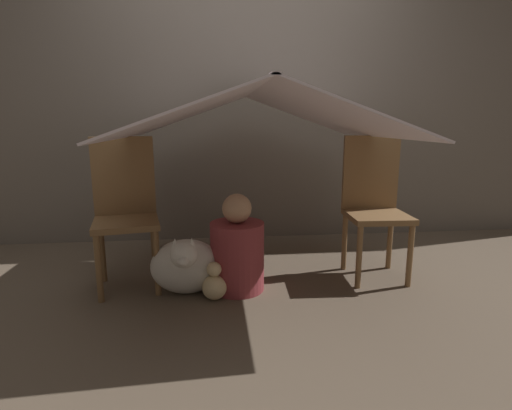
% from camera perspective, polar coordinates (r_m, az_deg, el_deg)
% --- Properties ---
extents(ground_plane, '(8.80, 8.80, 0.00)m').
position_cam_1_polar(ground_plane, '(2.41, 0.63, -13.15)').
color(ground_plane, brown).
extents(wall_back, '(7.00, 0.05, 2.50)m').
position_cam_1_polar(wall_back, '(3.49, -1.94, 15.61)').
color(wall_back, '#6B6056').
rests_on(wall_back, ground_plane).
extents(chair_left, '(0.44, 0.44, 0.93)m').
position_cam_1_polar(chair_left, '(2.60, -18.15, -0.33)').
color(chair_left, brown).
rests_on(chair_left, ground_plane).
extents(chair_right, '(0.40, 0.40, 0.93)m').
position_cam_1_polar(chair_right, '(2.75, 16.52, 0.43)').
color(chair_right, brown).
rests_on(chair_right, ground_plane).
extents(sheet_canopy, '(1.59, 1.52, 0.29)m').
position_cam_1_polar(sheet_canopy, '(2.43, 0.00, 13.10)').
color(sheet_canopy, silver).
extents(person_front, '(0.33, 0.33, 0.60)m').
position_cam_1_polar(person_front, '(2.45, -2.69, -6.61)').
color(person_front, maroon).
rests_on(person_front, ground_plane).
extents(dog, '(0.43, 0.39, 0.39)m').
position_cam_1_polar(dog, '(2.44, -9.94, -8.46)').
color(dog, silver).
rests_on(dog, ground_plane).
extents(plush_toy, '(0.14, 0.14, 0.23)m').
position_cam_1_polar(plush_toy, '(2.38, -5.96, -11.19)').
color(plush_toy, beige).
rests_on(plush_toy, ground_plane).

